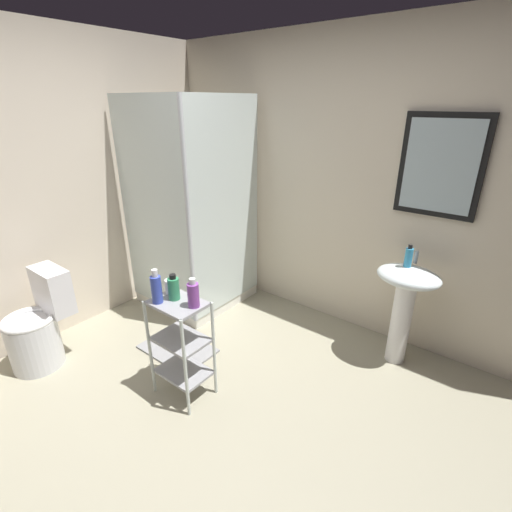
{
  "coord_description": "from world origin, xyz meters",
  "views": [
    {
      "loc": [
        1.34,
        -1.11,
        1.94
      ],
      "look_at": [
        -0.16,
        0.83,
        0.91
      ],
      "focal_mm": 25.92,
      "sensor_mm": 36.0,
      "label": 1
    }
  ],
  "objects_px": {
    "conditioner_bottle_purple": "(193,294)",
    "rinse_cup": "(171,286)",
    "shampoo_bottle_blue": "(156,288)",
    "shower_stall": "(195,262)",
    "pedestal_sink": "(405,296)",
    "hand_soap_bottle": "(409,257)",
    "toilet": "(39,328)",
    "body_wash_bottle_green": "(174,288)",
    "bath_mat": "(178,349)",
    "storage_cart": "(181,341)"
  },
  "relations": [
    {
      "from": "pedestal_sink",
      "to": "body_wash_bottle_green",
      "type": "relative_size",
      "value": 4.58
    },
    {
      "from": "shampoo_bottle_blue",
      "to": "shower_stall",
      "type": "bearing_deg",
      "value": 126.7
    },
    {
      "from": "shower_stall",
      "to": "shampoo_bottle_blue",
      "type": "relative_size",
      "value": 8.62
    },
    {
      "from": "hand_soap_bottle",
      "to": "shampoo_bottle_blue",
      "type": "xyz_separation_m",
      "value": [
        -1.14,
        -1.39,
        -0.05
      ]
    },
    {
      "from": "storage_cart",
      "to": "conditioner_bottle_purple",
      "type": "distance_m",
      "value": 0.41
    },
    {
      "from": "toilet",
      "to": "shampoo_bottle_blue",
      "type": "height_order",
      "value": "shampoo_bottle_blue"
    },
    {
      "from": "pedestal_sink",
      "to": "shower_stall",
      "type": "bearing_deg",
      "value": -169.83
    },
    {
      "from": "pedestal_sink",
      "to": "storage_cart",
      "type": "bearing_deg",
      "value": -129.52
    },
    {
      "from": "shower_stall",
      "to": "shampoo_bottle_blue",
      "type": "distance_m",
      "value": 1.33
    },
    {
      "from": "pedestal_sink",
      "to": "hand_soap_bottle",
      "type": "bearing_deg",
      "value": 144.47
    },
    {
      "from": "pedestal_sink",
      "to": "shampoo_bottle_blue",
      "type": "height_order",
      "value": "shampoo_bottle_blue"
    },
    {
      "from": "toilet",
      "to": "bath_mat",
      "type": "xyz_separation_m",
      "value": [
        0.72,
        0.74,
        -0.31
      ]
    },
    {
      "from": "body_wash_bottle_green",
      "to": "shower_stall",
      "type": "bearing_deg",
      "value": 131.24
    },
    {
      "from": "conditioner_bottle_purple",
      "to": "rinse_cup",
      "type": "distance_m",
      "value": 0.25
    },
    {
      "from": "shower_stall",
      "to": "conditioner_bottle_purple",
      "type": "bearing_deg",
      "value": -42.93
    },
    {
      "from": "hand_soap_bottle",
      "to": "bath_mat",
      "type": "relative_size",
      "value": 0.29
    },
    {
      "from": "pedestal_sink",
      "to": "rinse_cup",
      "type": "bearing_deg",
      "value": -134.01
    },
    {
      "from": "hand_soap_bottle",
      "to": "shampoo_bottle_blue",
      "type": "distance_m",
      "value": 1.8
    },
    {
      "from": "shower_stall",
      "to": "bath_mat",
      "type": "distance_m",
      "value": 0.92
    },
    {
      "from": "shampoo_bottle_blue",
      "to": "rinse_cup",
      "type": "height_order",
      "value": "shampoo_bottle_blue"
    },
    {
      "from": "shower_stall",
      "to": "shampoo_bottle_blue",
      "type": "xyz_separation_m",
      "value": [
        0.76,
        -1.03,
        0.38
      ]
    },
    {
      "from": "pedestal_sink",
      "to": "body_wash_bottle_green",
      "type": "height_order",
      "value": "body_wash_bottle_green"
    },
    {
      "from": "storage_cart",
      "to": "shampoo_bottle_blue",
      "type": "xyz_separation_m",
      "value": [
        -0.1,
        -0.08,
        0.4
      ]
    },
    {
      "from": "storage_cart",
      "to": "rinse_cup",
      "type": "xyz_separation_m",
      "value": [
        -0.13,
        0.06,
        0.35
      ]
    },
    {
      "from": "bath_mat",
      "to": "rinse_cup",
      "type": "bearing_deg",
      "value": -38.05
    },
    {
      "from": "toilet",
      "to": "body_wash_bottle_green",
      "type": "xyz_separation_m",
      "value": [
        1.09,
        0.47,
        0.5
      ]
    },
    {
      "from": "toilet",
      "to": "body_wash_bottle_green",
      "type": "height_order",
      "value": "body_wash_bottle_green"
    },
    {
      "from": "hand_soap_bottle",
      "to": "rinse_cup",
      "type": "height_order",
      "value": "hand_soap_bottle"
    },
    {
      "from": "pedestal_sink",
      "to": "body_wash_bottle_green",
      "type": "bearing_deg",
      "value": -131.14
    },
    {
      "from": "shower_stall",
      "to": "conditioner_bottle_purple",
      "type": "distance_m",
      "value": 1.4
    },
    {
      "from": "shampoo_bottle_blue",
      "to": "bath_mat",
      "type": "xyz_separation_m",
      "value": [
        -0.32,
        0.37,
        -0.83
      ]
    },
    {
      "from": "shampoo_bottle_blue",
      "to": "rinse_cup",
      "type": "bearing_deg",
      "value": 101.68
    },
    {
      "from": "shower_stall",
      "to": "hand_soap_bottle",
      "type": "bearing_deg",
      "value": 10.91
    },
    {
      "from": "pedestal_sink",
      "to": "shampoo_bottle_blue",
      "type": "bearing_deg",
      "value": -130.33
    },
    {
      "from": "toilet",
      "to": "conditioner_bottle_purple",
      "type": "distance_m",
      "value": 1.45
    },
    {
      "from": "body_wash_bottle_green",
      "to": "rinse_cup",
      "type": "xyz_separation_m",
      "value": [
        -0.08,
        0.04,
        -0.03
      ]
    },
    {
      "from": "shower_stall",
      "to": "body_wash_bottle_green",
      "type": "relative_size",
      "value": 11.3
    },
    {
      "from": "shampoo_bottle_blue",
      "to": "bath_mat",
      "type": "bearing_deg",
      "value": 131.25
    },
    {
      "from": "pedestal_sink",
      "to": "conditioner_bottle_purple",
      "type": "relative_size",
      "value": 4.15
    },
    {
      "from": "storage_cart",
      "to": "hand_soap_bottle",
      "type": "height_order",
      "value": "hand_soap_bottle"
    },
    {
      "from": "shampoo_bottle_blue",
      "to": "bath_mat",
      "type": "relative_size",
      "value": 0.39
    },
    {
      "from": "shower_stall",
      "to": "hand_soap_bottle",
      "type": "height_order",
      "value": "shower_stall"
    },
    {
      "from": "shampoo_bottle_blue",
      "to": "body_wash_bottle_green",
      "type": "bearing_deg",
      "value": 62.37
    },
    {
      "from": "shampoo_bottle_blue",
      "to": "conditioner_bottle_purple",
      "type": "relative_size",
      "value": 1.19
    },
    {
      "from": "shower_stall",
      "to": "bath_mat",
      "type": "xyz_separation_m",
      "value": [
        0.44,
        -0.66,
        -0.45
      ]
    },
    {
      "from": "toilet",
      "to": "bath_mat",
      "type": "bearing_deg",
      "value": 45.74
    },
    {
      "from": "pedestal_sink",
      "to": "hand_soap_bottle",
      "type": "relative_size",
      "value": 4.67
    },
    {
      "from": "conditioner_bottle_purple",
      "to": "bath_mat",
      "type": "bearing_deg",
      "value": 154.57
    },
    {
      "from": "conditioner_bottle_purple",
      "to": "rinse_cup",
      "type": "relative_size",
      "value": 1.97
    },
    {
      "from": "pedestal_sink",
      "to": "hand_soap_bottle",
      "type": "distance_m",
      "value": 0.31
    }
  ]
}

